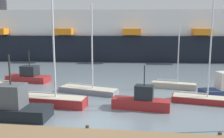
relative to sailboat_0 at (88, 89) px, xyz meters
The scene contains 9 objects.
ground_plane 8.94m from the sailboat_0, 74.37° to the right, with size 600.00×600.00×0.00m, color slate.
sailboat_0 is the anchor object (origin of this frame).
sailboat_1 11.85m from the sailboat_0, 10.47° to the right, with size 5.87×2.63×9.72m.
sailboat_4 5.51m from the sailboat_0, 117.00° to the right, with size 6.91×2.30×10.89m.
sailboat_6 10.01m from the sailboat_0, 19.02° to the left, with size 5.24×1.97×7.60m.
fishing_boat_0 7.59m from the sailboat_0, 38.93° to the right, with size 5.24×2.06×3.95m.
fishing_boat_1 10.06m from the sailboat_0, 152.94° to the left, with size 5.86×2.81×4.06m.
fishing_boat_3 9.58m from the sailboat_0, 119.09° to the right, with size 6.80×2.41×5.15m.
cruise_ship 30.64m from the sailboat_0, 109.41° to the left, with size 93.28×19.20×14.73m.
Camera 1 is at (3.77, -18.90, 7.59)m, focal length 42.30 mm.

